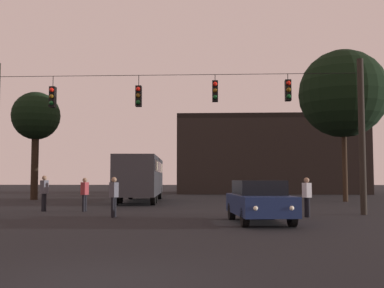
{
  "coord_description": "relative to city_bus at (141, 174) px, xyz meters",
  "views": [
    {
      "loc": [
        1.74,
        -7.27,
        1.59
      ],
      "look_at": [
        0.79,
        12.98,
        3.07
      ],
      "focal_mm": 44.22,
      "sensor_mm": 36.0,
      "label": 1
    }
  ],
  "objects": [
    {
      "name": "ground_plane",
      "position": [
        3.28,
        -0.45,
        -1.87
      ],
      "size": [
        168.0,
        168.0,
        0.0
      ],
      "primitive_type": "plane",
      "color": "black",
      "rests_on": "ground"
    },
    {
      "name": "overhead_signal_span",
      "position": [
        3.25,
        -11.08,
        2.15
      ],
      "size": [
        16.85,
        0.44,
        6.93
      ],
      "color": "black",
      "rests_on": "ground"
    },
    {
      "name": "city_bus",
      "position": [
        0.0,
        0.0,
        0.0
      ],
      "size": [
        3.22,
        11.14,
        3.0
      ],
      "color": "#2D2D33",
      "rests_on": "ground"
    },
    {
      "name": "car_near_right",
      "position": [
        6.64,
        -15.07,
        -1.07
      ],
      "size": [
        2.27,
        4.48,
        1.52
      ],
      "color": "navy",
      "rests_on": "ground"
    },
    {
      "name": "car_far_left",
      "position": [
        -0.97,
        10.24,
        -1.07
      ],
      "size": [
        2.22,
        4.47,
        1.52
      ],
      "color": "#2D2D33",
      "rests_on": "ground"
    },
    {
      "name": "pedestrian_crossing_left",
      "position": [
        8.85,
        -12.43,
        -0.95
      ],
      "size": [
        0.36,
        0.42,
        1.63
      ],
      "color": "black",
      "rests_on": "ground"
    },
    {
      "name": "pedestrian_crossing_center",
      "position": [
        0.9,
        -12.9,
        -0.94
      ],
      "size": [
        0.34,
        0.42,
        1.65
      ],
      "color": "black",
      "rests_on": "ground"
    },
    {
      "name": "pedestrian_crossing_right",
      "position": [
        -1.22,
        -9.61,
        -0.95
      ],
      "size": [
        0.33,
        0.41,
        1.62
      ],
      "color": "black",
      "rests_on": "ground"
    },
    {
      "name": "pedestrian_near_bus",
      "position": [
        -3.2,
        -9.63,
        -0.88
      ],
      "size": [
        0.33,
        0.41,
        1.73
      ],
      "color": "black",
      "rests_on": "ground"
    },
    {
      "name": "corner_building",
      "position": [
        10.93,
        20.01,
        2.19
      ],
      "size": [
        19.23,
        10.87,
        8.11
      ],
      "color": "black",
      "rests_on": "ground"
    },
    {
      "name": "tree_left_silhouette",
      "position": [
        -8.38,
        2.51,
        4.32
      ],
      "size": [
        3.6,
        3.6,
        8.1
      ],
      "color": "black",
      "rests_on": "ground"
    },
    {
      "name": "tree_behind_building",
      "position": [
        14.02,
        0.78,
        5.6
      ],
      "size": [
        6.11,
        6.11,
        10.54
      ],
      "color": "#2D2116",
      "rests_on": "ground"
    }
  ]
}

